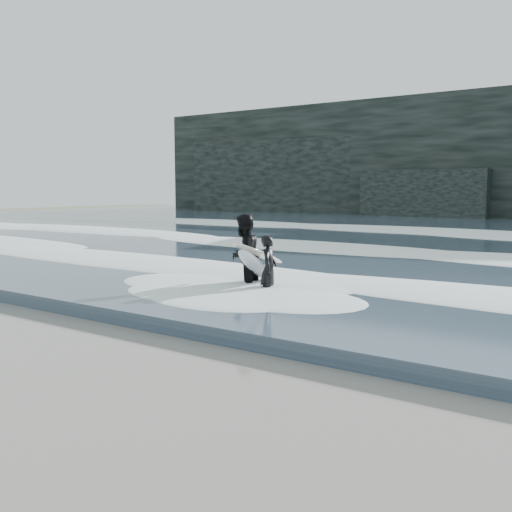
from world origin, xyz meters
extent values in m
plane|color=#71734E|center=(0.00, 0.00, 0.00)|extent=(120.00, 120.00, 0.00)
cube|color=#344456|center=(0.00, 29.00, 0.15)|extent=(90.00, 52.00, 0.30)
ellipsoid|color=white|center=(0.00, 9.00, 0.40)|extent=(60.00, 3.20, 0.20)
ellipsoid|color=white|center=(0.00, 16.00, 0.42)|extent=(60.00, 4.00, 0.24)
ellipsoid|color=white|center=(0.00, 25.00, 0.45)|extent=(60.00, 4.80, 0.30)
imported|color=black|center=(-0.07, 6.50, 0.75)|extent=(0.55, 0.65, 1.51)
ellipsoid|color=silver|center=(-0.47, 6.55, 0.78)|extent=(0.84, 1.73, 0.99)
imported|color=black|center=(-0.94, 6.73, 0.97)|extent=(0.91, 1.07, 1.95)
ellipsoid|color=silver|center=(-0.52, 6.73, 1.05)|extent=(0.56, 1.89, 0.73)
camera|label=1|loc=(6.84, -4.06, 2.55)|focal=40.00mm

